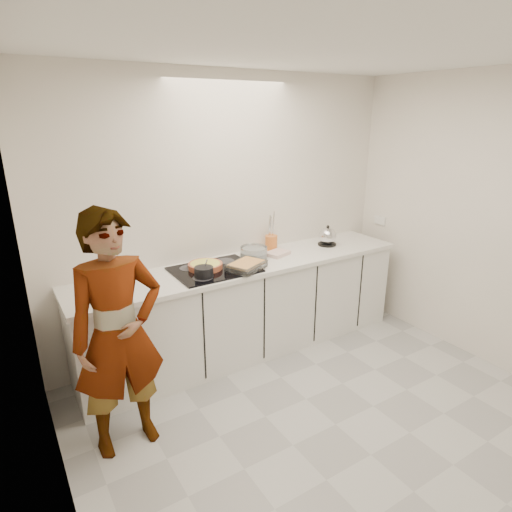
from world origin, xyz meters
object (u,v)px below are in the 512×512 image
kettle (327,237)px  utensil_crock (271,243)px  tart_dish (205,266)px  baking_dish (246,265)px  hob (214,270)px  saucepan (204,272)px  cook (118,335)px  mixing_bowl (254,253)px

kettle → utensil_crock: (-0.59, 0.17, -0.01)m
tart_dish → baking_dish: baking_dish is taller
hob → kettle: size_ratio=3.35×
kettle → utensil_crock: 0.62m
hob → kettle: 1.35m
saucepan → cook: size_ratio=0.11×
mixing_bowl → kettle: size_ratio=1.24×
kettle → tart_dish: bearing=180.0°
tart_dish → utensil_crock: bearing=11.6°
mixing_bowl → utensil_crock: bearing=25.3°
tart_dish → baking_dish: 0.36m
hob → utensil_crock: utensil_crock is taller
hob → baking_dish: baking_dish is taller
kettle → utensil_crock: kettle is taller
hob → saucepan: size_ratio=3.71×
baking_dish → utensil_crock: 0.64m
hob → mixing_bowl: size_ratio=2.71×
hob → saucepan: 0.21m
cook → kettle: bearing=12.2°
baking_dish → mixing_bowl: mixing_bowl is taller
tart_dish → utensil_crock: utensil_crock is taller
baking_dish → cook: 1.32m
baking_dish → kettle: (1.11, 0.21, 0.04)m
hob → mixing_bowl: 0.47m
hob → cook: cook is taller
utensil_crock → baking_dish: bearing=-144.0°
saucepan → mixing_bowl: size_ratio=0.73×
hob → tart_dish: bearing=139.8°
saucepan → kettle: kettle is taller
hob → cook: bearing=-149.4°
saucepan → kettle: bearing=6.8°
cook → mixing_bowl: bearing=21.6°
saucepan → mixing_bowl: 0.65m
mixing_bowl → kettle: 0.89m
kettle → cook: cook is taller
mixing_bowl → cook: 1.62m
tart_dish → kettle: kettle is taller
mixing_bowl → utensil_crock: 0.32m
baking_dish → kettle: bearing=10.5°
saucepan → utensil_crock: saucepan is taller
tart_dish → hob: bearing=-40.2°
tart_dish → baking_dish: (0.30, -0.21, 0.01)m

